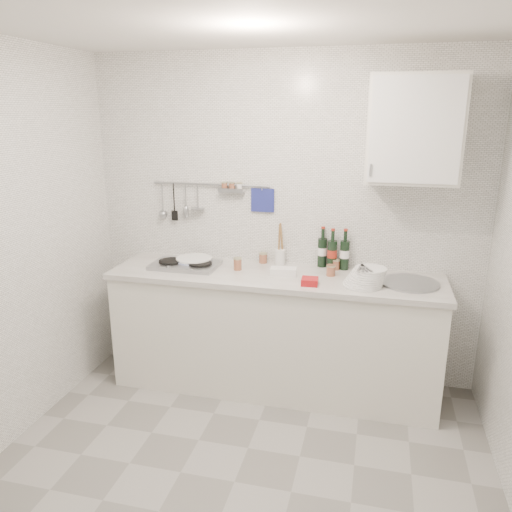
{
  "coord_description": "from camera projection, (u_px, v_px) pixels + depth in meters",
  "views": [
    {
      "loc": [
        0.7,
        -2.31,
        2.06
      ],
      "look_at": [
        -0.09,
        0.9,
        1.1
      ],
      "focal_mm": 35.0,
      "sensor_mm": 36.0,
      "label": 1
    }
  ],
  "objects": [
    {
      "name": "floor",
      "position": [
        234.0,
        482.0,
        2.89
      ],
      "size": [
        3.0,
        3.0,
        0.0
      ],
      "primitive_type": "plane",
      "color": "slate",
      "rests_on": "ground"
    },
    {
      "name": "ceiling",
      "position": [
        228.0,
        8.0,
        2.19
      ],
      "size": [
        3.0,
        3.0,
        0.0
      ],
      "primitive_type": "plane",
      "rotation": [
        3.14,
        0.0,
        0.0
      ],
      "color": "silver",
      "rests_on": "back_wall"
    },
    {
      "name": "back_wall",
      "position": [
        283.0,
        221.0,
        3.85
      ],
      "size": [
        3.0,
        0.02,
        2.5
      ],
      "primitive_type": "cube",
      "color": "silver",
      "rests_on": "floor"
    },
    {
      "name": "counter",
      "position": [
        275.0,
        334.0,
        3.79
      ],
      "size": [
        2.44,
        0.64,
        0.96
      ],
      "color": "silver",
      "rests_on": "floor"
    },
    {
      "name": "wall_rail",
      "position": [
        208.0,
        196.0,
        3.9
      ],
      "size": [
        0.98,
        0.09,
        0.34
      ],
      "color": "#93969B",
      "rests_on": "back_wall"
    },
    {
      "name": "wall_cabinet",
      "position": [
        414.0,
        130.0,
        3.28
      ],
      "size": [
        0.6,
        0.38,
        0.7
      ],
      "color": "silver",
      "rests_on": "back_wall"
    },
    {
      "name": "plate_stack_hob",
      "position": [
        193.0,
        261.0,
        3.88
      ],
      "size": [
        0.31,
        0.3,
        0.05
      ],
      "rotation": [
        0.0,
        0.0,
        -0.1
      ],
      "color": "#4F64B4",
      "rests_on": "counter"
    },
    {
      "name": "plate_stack_sink",
      "position": [
        366.0,
        277.0,
        3.4
      ],
      "size": [
        0.29,
        0.28,
        0.13
      ],
      "rotation": [
        0.0,
        0.0,
        0.17
      ],
      "color": "white",
      "rests_on": "counter"
    },
    {
      "name": "wine_bottles",
      "position": [
        333.0,
        248.0,
        3.75
      ],
      "size": [
        0.24,
        0.12,
        0.31
      ],
      "rotation": [
        0.0,
        0.0,
        -0.19
      ],
      "color": "black",
      "rests_on": "counter"
    },
    {
      "name": "butter_dish",
      "position": [
        284.0,
        272.0,
        3.61
      ],
      "size": [
        0.2,
        0.11,
        0.06
      ],
      "primitive_type": "cube",
      "rotation": [
        0.0,
        0.0,
        0.11
      ],
      "color": "white",
      "rests_on": "counter"
    },
    {
      "name": "strawberry_punnet",
      "position": [
        310.0,
        281.0,
        3.42
      ],
      "size": [
        0.12,
        0.12,
        0.05
      ],
      "primitive_type": "cube",
      "rotation": [
        0.0,
        0.0,
        0.06
      ],
      "color": "#B31316",
      "rests_on": "counter"
    },
    {
      "name": "utensil_crock",
      "position": [
        280.0,
        255.0,
        3.85
      ],
      "size": [
        0.08,
        0.08,
        0.33
      ],
      "rotation": [
        0.0,
        0.0,
        -0.32
      ],
      "color": "white",
      "rests_on": "counter"
    },
    {
      "name": "jar_a",
      "position": [
        263.0,
        258.0,
        3.91
      ],
      "size": [
        0.07,
        0.07,
        0.08
      ],
      "rotation": [
        0.0,
        0.0,
        0.09
      ],
      "color": "brown",
      "rests_on": "counter"
    },
    {
      "name": "jar_b",
      "position": [
        336.0,
        264.0,
        3.74
      ],
      "size": [
        0.06,
        0.06,
        0.08
      ],
      "rotation": [
        0.0,
        0.0,
        -0.11
      ],
      "color": "brown",
      "rests_on": "counter"
    },
    {
      "name": "jar_c",
      "position": [
        331.0,
        270.0,
        3.6
      ],
      "size": [
        0.07,
        0.07,
        0.08
      ],
      "rotation": [
        0.0,
        0.0,
        -0.02
      ],
      "color": "brown",
      "rests_on": "counter"
    },
    {
      "name": "jar_d",
      "position": [
        238.0,
        264.0,
        3.73
      ],
      "size": [
        0.06,
        0.06,
        0.09
      ],
      "rotation": [
        0.0,
        0.0,
        -0.13
      ],
      "color": "brown",
      "rests_on": "counter"
    }
  ]
}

